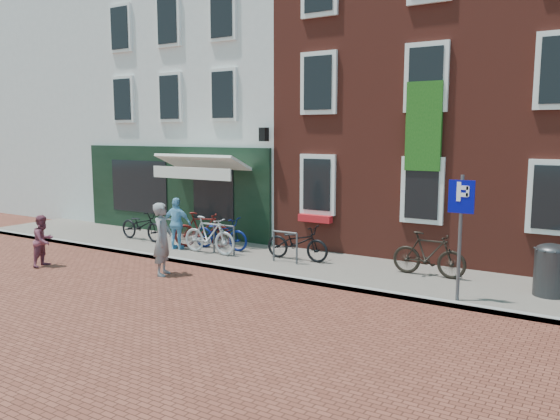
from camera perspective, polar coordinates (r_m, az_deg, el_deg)
The scene contains 16 objects.
ground at distance 13.75m, azimuth -3.89°, elevation -6.55°, with size 80.00×80.00×0.00m, color brown.
sidewalk at distance 14.45m, azimuth 2.85°, elevation -5.64°, with size 24.00×3.00×0.10m, color slate.
building_stucco at distance 21.95m, azimuth -3.86°, elevation 10.68°, with size 8.00×8.00×9.00m, color silver.
building_brick_mid at distance 18.77m, azimuth 14.15°, elevation 12.47°, with size 6.00×8.00×10.00m, color maroon.
filler_left at distance 27.03m, azimuth -17.06°, elevation 9.82°, with size 7.00×8.00×9.00m, color silver.
litter_bin at distance 12.71m, azimuth 26.10°, elevation -5.31°, with size 0.63×0.63×1.17m.
parking_sign at distance 11.45m, azimuth 18.12°, elevation -0.71°, with size 0.50×0.08×2.53m.
woman at distance 13.72m, azimuth -12.01°, elevation -2.95°, with size 0.65×0.42×1.78m, color gray.
boy at distance 15.60m, azimuth -23.20°, elevation -2.92°, with size 0.65×0.51×1.34m, color brown.
cafe_person at distance 16.23m, azimuth -10.57°, elevation -1.38°, with size 0.88×0.37×1.50m, color #70B9E0.
bicycle_0 at distance 17.87m, azimuth -14.07°, elevation -1.55°, with size 0.62×1.79×0.94m, color black.
bicycle_1 at distance 16.39m, azimuth -8.01°, elevation -2.04°, with size 0.49×1.73×1.04m, color #57120E.
bicycle_2 at distance 16.07m, azimuth -6.12°, elevation -2.39°, with size 0.62×1.79×0.94m, color #081554.
bicycle_3 at distance 15.52m, azimuth -7.31°, elevation -2.59°, with size 0.49×1.73×1.04m, color #A0A1A3.
bicycle_4 at distance 14.64m, azimuth 1.80°, elevation -3.36°, with size 0.62×1.79×0.94m, color black.
bicycle_5 at distance 13.44m, azimuth 15.09°, elevation -4.44°, with size 0.49×1.73×1.04m, color black.
Camera 1 is at (7.83, -10.77, 3.42)m, focal length 35.49 mm.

